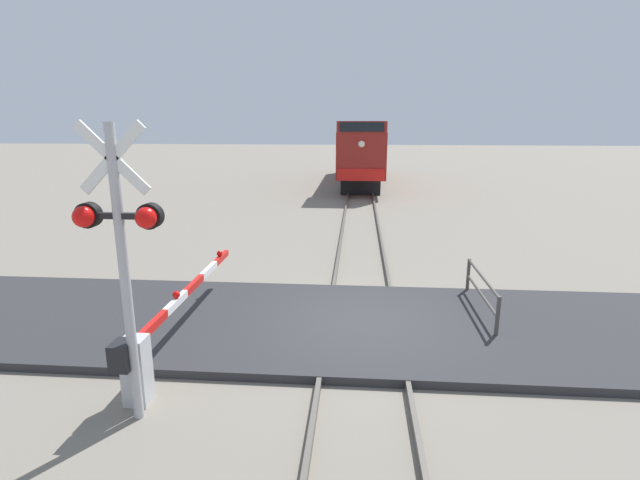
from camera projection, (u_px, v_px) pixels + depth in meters
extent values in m
plane|color=gray|center=(362.00, 329.00, 9.86)|extent=(160.00, 160.00, 0.00)
cube|color=#59544C|center=(328.00, 325.00, 9.90)|extent=(0.08, 80.00, 0.15)
cube|color=#59544C|center=(397.00, 327.00, 9.79)|extent=(0.08, 80.00, 0.15)
cube|color=#2D2D30|center=(362.00, 325.00, 9.84)|extent=(36.00, 4.47, 0.16)
cube|color=black|center=(360.00, 183.00, 29.07)|extent=(2.32, 3.20, 1.05)
cube|color=black|center=(360.00, 170.00, 37.08)|extent=(2.32, 3.20, 1.05)
cube|color=maroon|center=(361.00, 149.00, 32.64)|extent=(2.73, 15.05, 2.56)
cube|color=maroon|center=(362.00, 127.00, 26.52)|extent=(2.68, 3.19, 0.60)
cube|color=black|center=(362.00, 127.00, 24.95)|extent=(2.32, 0.06, 0.48)
cube|color=red|center=(361.00, 175.00, 25.55)|extent=(2.60, 0.08, 0.64)
sphere|color=#F2EACC|center=(362.00, 144.00, 25.14)|extent=(0.36, 0.36, 0.36)
cylinder|color=#ADADB2|center=(125.00, 281.00, 6.43)|extent=(0.14, 0.14, 4.20)
cube|color=white|center=(112.00, 158.00, 6.03)|extent=(0.95, 0.04, 0.95)
cube|color=white|center=(112.00, 158.00, 6.03)|extent=(0.95, 0.04, 0.95)
cube|color=black|center=(118.00, 216.00, 6.21)|extent=(1.04, 0.08, 0.08)
sphere|color=red|center=(83.00, 217.00, 6.15)|extent=(0.28, 0.28, 0.28)
sphere|color=red|center=(146.00, 218.00, 6.08)|extent=(0.28, 0.28, 0.28)
cylinder|color=black|center=(89.00, 215.00, 6.26)|extent=(0.34, 0.14, 0.34)
cylinder|color=black|center=(150.00, 216.00, 6.20)|extent=(0.34, 0.14, 0.34)
cube|color=silver|center=(137.00, 370.00, 7.17)|extent=(0.36, 0.36, 1.07)
cube|color=black|center=(123.00, 355.00, 6.73)|extent=(0.28, 0.36, 0.40)
cube|color=red|center=(153.00, 325.00, 7.73)|extent=(0.10, 0.98, 0.14)
cube|color=white|center=(176.00, 303.00, 8.68)|extent=(0.10, 0.98, 0.14)
cube|color=red|center=(194.00, 285.00, 9.63)|extent=(0.10, 0.98, 0.14)
cube|color=white|center=(209.00, 270.00, 10.57)|extent=(0.10, 0.98, 0.14)
cube|color=red|center=(221.00, 258.00, 11.52)|extent=(0.10, 0.98, 0.14)
sphere|color=red|center=(176.00, 295.00, 8.69)|extent=(0.14, 0.14, 0.14)
sphere|color=red|center=(220.00, 254.00, 11.39)|extent=(0.14, 0.14, 0.14)
cylinder|color=#4C4742|center=(497.00, 320.00, 9.16)|extent=(0.08, 0.08, 0.95)
cylinder|color=#4C4742|center=(468.00, 277.00, 11.63)|extent=(0.08, 0.08, 0.95)
cylinder|color=#4C4742|center=(483.00, 277.00, 10.29)|extent=(0.06, 2.55, 0.06)
cylinder|color=#4C4742|center=(481.00, 294.00, 10.39)|extent=(0.06, 2.55, 0.06)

